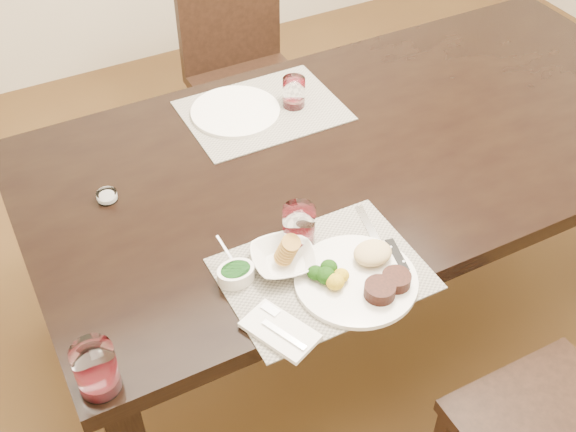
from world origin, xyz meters
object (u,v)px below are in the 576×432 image
chair_far (243,63)px  steak_knife (390,249)px  dinner_plate (362,276)px  wine_glass_near (299,228)px  cracker_bowl (283,258)px  far_plate (235,111)px

chair_far → steak_knife: chair_far is taller
dinner_plate → steak_knife: 0.12m
dinner_plate → steak_knife: (0.11, 0.05, -0.01)m
wine_glass_near → cracker_bowl: bearing=-143.9°
cracker_bowl → wine_glass_near: wine_glass_near is taller
wine_glass_near → far_plate: bearing=81.0°
dinner_plate → cracker_bowl: (-0.13, 0.13, 0.00)m
cracker_bowl → wine_glass_near: 0.09m
dinner_plate → far_plate: size_ratio=1.07×
steak_knife → wine_glass_near: wine_glass_near is taller
steak_knife → cracker_bowl: bearing=174.9°
chair_far → cracker_bowl: (-0.46, -1.25, 0.27)m
chair_far → dinner_plate: size_ratio=3.17×
dinner_plate → steak_knife: size_ratio=1.12×
chair_far → dinner_plate: (-0.33, -1.38, 0.27)m
dinner_plate → far_plate: dinner_plate is taller
cracker_bowl → wine_glass_near: size_ratio=1.61×
dinner_plate → wine_glass_near: size_ratio=2.64×
dinner_plate → cracker_bowl: bearing=118.7°
dinner_plate → cracker_bowl: cracker_bowl is taller
steak_knife → far_plate: steak_knife is taller
chair_far → dinner_plate: chair_far is taller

